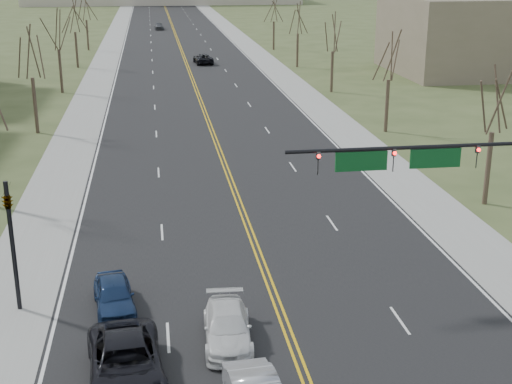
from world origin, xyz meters
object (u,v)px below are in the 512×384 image
object	(u,v)px
car_sb_outer_lead	(126,363)
car_sb_inner_second	(227,327)
car_far_sb	(159,26)
car_far_nb	(203,59)
signal_left	(11,232)
car_sb_outer_second	(114,295)
signal_mast	(433,168)

from	to	relation	value
car_sb_outer_lead	car_sb_inner_second	world-z (taller)	car_sb_outer_lead
car_sb_outer_lead	car_sb_inner_second	distance (m)	4.67
car_sb_outer_lead	car_far_sb	bearing A→B (deg)	83.62
car_sb_inner_second	car_far_nb	bearing A→B (deg)	89.58
signal_left	car_sb_outer_second	world-z (taller)	signal_left
car_sb_inner_second	car_far_nb	size ratio (longest dim) A/B	0.89
car_far_nb	car_far_sb	xyz separation A→B (m)	(-5.54, 52.91, 0.06)
signal_left	car_far_sb	world-z (taller)	signal_left
signal_left	car_sb_outer_lead	xyz separation A→B (m)	(4.89, -6.60, -2.88)
signal_mast	car_sb_outer_second	world-z (taller)	signal_mast
car_sb_outer_lead	car_far_nb	size ratio (longest dim) A/B	1.12
car_far_nb	signal_mast	bearing A→B (deg)	88.75
signal_left	car_far_sb	distance (m)	128.88
car_sb_outer_lead	signal_left	bearing A→B (deg)	121.67
car_sb_inner_second	signal_left	bearing A→B (deg)	157.85
car_far_sb	signal_mast	bearing A→B (deg)	-88.59
signal_mast	signal_left	size ratio (longest dim) A/B	2.02
signal_left	car_sb_outer_second	bearing A→B (deg)	-9.74
signal_left	car_sb_inner_second	bearing A→B (deg)	-25.34
car_sb_outer_lead	car_far_nb	bearing A→B (deg)	78.83
car_far_nb	car_far_sb	distance (m)	53.20
signal_left	car_far_nb	bearing A→B (deg)	79.56
signal_mast	car_far_sb	bearing A→B (deg)	94.69
signal_mast	car_far_nb	world-z (taller)	signal_mast
signal_left	car_sb_outer_second	size ratio (longest dim) A/B	1.43
car_sb_outer_lead	car_far_nb	world-z (taller)	car_sb_outer_lead
signal_left	car_far_nb	world-z (taller)	signal_left
signal_left	car_sb_inner_second	xyz separation A→B (m)	(8.91, -4.22, -3.02)
car_sb_outer_lead	car_far_sb	world-z (taller)	car_sb_outer_lead
car_far_sb	car_sb_outer_lead	bearing A→B (deg)	-94.76
car_sb_inner_second	car_far_nb	distance (m)	80.05
car_sb_outer_second	car_far_sb	distance (m)	129.37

